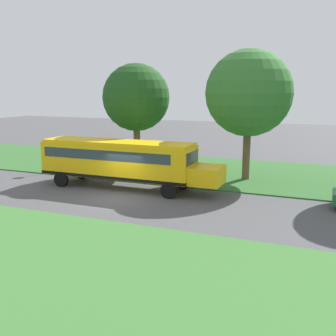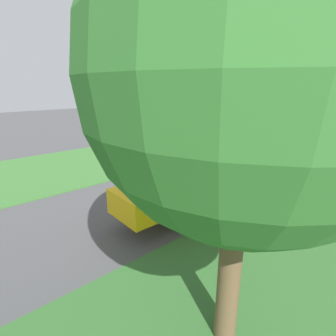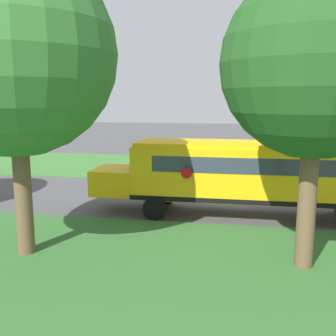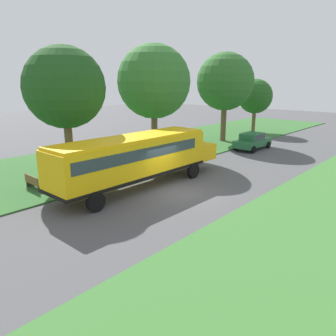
% 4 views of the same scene
% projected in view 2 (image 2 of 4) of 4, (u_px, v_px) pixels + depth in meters
% --- Properties ---
extents(ground_plane, '(120.00, 120.00, 0.00)m').
position_uv_depth(ground_plane, '(184.00, 187.00, 16.33)').
color(ground_plane, '#4C4C4F').
extents(grass_far_side, '(10.00, 80.00, 0.07)m').
position_uv_depth(grass_far_side, '(112.00, 158.00, 22.81)').
color(grass_far_side, '#3D7533').
rests_on(grass_far_side, ground).
extents(school_bus, '(2.84, 12.42, 3.16)m').
position_uv_depth(school_bus, '(227.00, 164.00, 14.58)').
color(school_bus, yellow).
rests_on(school_bus, ground).
extents(oak_tree_roadside_mid, '(6.11, 6.11, 9.30)m').
position_uv_depth(oak_tree_roadside_mid, '(250.00, 81.00, 4.71)').
color(oak_tree_roadside_mid, brown).
rests_on(oak_tree_roadside_mid, ground).
extents(stop_sign, '(0.08, 0.68, 2.74)m').
position_uv_depth(stop_sign, '(322.00, 152.00, 17.78)').
color(stop_sign, gray).
rests_on(stop_sign, ground).
extents(park_bench, '(1.61, 0.52, 0.92)m').
position_uv_depth(park_bench, '(333.00, 189.00, 14.78)').
color(park_bench, brown).
rests_on(park_bench, ground).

